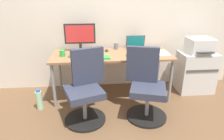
{
  "coord_description": "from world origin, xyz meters",
  "views": [
    {
      "loc": [
        -0.27,
        -2.93,
        1.6
      ],
      "look_at": [
        0.0,
        -0.05,
        0.46
      ],
      "focal_mm": 32.14,
      "sensor_mm": 36.0,
      "label": 1
    }
  ],
  "objects_px": {
    "printer": "(200,46)",
    "coffee_mug": "(62,53)",
    "office_chair_right": "(146,87)",
    "open_laptop": "(136,46)",
    "office_chair_left": "(86,90)",
    "side_cabinet": "(195,72)",
    "desktop_monitor": "(80,35)",
    "water_bottle_on_floor": "(39,100)"
  },
  "relations": [
    {
      "from": "printer",
      "to": "coffee_mug",
      "type": "height_order",
      "value": "printer"
    },
    {
      "from": "office_chair_right",
      "to": "open_laptop",
      "type": "height_order",
      "value": "office_chair_right"
    },
    {
      "from": "printer",
      "to": "office_chair_left",
      "type": "bearing_deg",
      "value": -160.21
    },
    {
      "from": "side_cabinet",
      "to": "office_chair_left",
      "type": "bearing_deg",
      "value": -160.18
    },
    {
      "from": "office_chair_right",
      "to": "printer",
      "type": "height_order",
      "value": "office_chair_right"
    },
    {
      "from": "desktop_monitor",
      "to": "open_laptop",
      "type": "relative_size",
      "value": 1.55
    },
    {
      "from": "office_chair_right",
      "to": "desktop_monitor",
      "type": "xyz_separation_m",
      "value": [
        -0.88,
        0.81,
        0.53
      ]
    },
    {
      "from": "desktop_monitor",
      "to": "water_bottle_on_floor",
      "type": "bearing_deg",
      "value": -138.18
    },
    {
      "from": "office_chair_right",
      "to": "open_laptop",
      "type": "xyz_separation_m",
      "value": [
        0.02,
        0.8,
        0.34
      ]
    },
    {
      "from": "water_bottle_on_floor",
      "to": "coffee_mug",
      "type": "relative_size",
      "value": 3.37
    },
    {
      "from": "printer",
      "to": "coffee_mug",
      "type": "distance_m",
      "value": 2.15
    },
    {
      "from": "printer",
      "to": "coffee_mug",
      "type": "relative_size",
      "value": 4.35
    },
    {
      "from": "desktop_monitor",
      "to": "printer",
      "type": "bearing_deg",
      "value": -4.85
    },
    {
      "from": "office_chair_right",
      "to": "office_chair_left",
      "type": "bearing_deg",
      "value": -179.94
    },
    {
      "from": "office_chair_right",
      "to": "open_laptop",
      "type": "distance_m",
      "value": 0.87
    },
    {
      "from": "side_cabinet",
      "to": "coffee_mug",
      "type": "distance_m",
      "value": 2.19
    },
    {
      "from": "office_chair_right",
      "to": "water_bottle_on_floor",
      "type": "relative_size",
      "value": 3.03
    },
    {
      "from": "printer",
      "to": "side_cabinet",
      "type": "bearing_deg",
      "value": 90.0
    },
    {
      "from": "coffee_mug",
      "to": "open_laptop",
      "type": "bearing_deg",
      "value": 12.12
    },
    {
      "from": "office_chair_right",
      "to": "open_laptop",
      "type": "bearing_deg",
      "value": 88.42
    },
    {
      "from": "office_chair_right",
      "to": "printer",
      "type": "xyz_separation_m",
      "value": [
        1.02,
        0.65,
        0.37
      ]
    },
    {
      "from": "coffee_mug",
      "to": "office_chair_right",
      "type": "bearing_deg",
      "value": -26.14
    },
    {
      "from": "office_chair_left",
      "to": "coffee_mug",
      "type": "relative_size",
      "value": 10.22
    },
    {
      "from": "side_cabinet",
      "to": "coffee_mug",
      "type": "xyz_separation_m",
      "value": [
        -2.15,
        -0.1,
        0.42
      ]
    },
    {
      "from": "office_chair_left",
      "to": "coffee_mug",
      "type": "xyz_separation_m",
      "value": [
        -0.34,
        0.55,
        0.33
      ]
    },
    {
      "from": "side_cabinet",
      "to": "desktop_monitor",
      "type": "bearing_deg",
      "value": 175.17
    },
    {
      "from": "side_cabinet",
      "to": "open_laptop",
      "type": "xyz_separation_m",
      "value": [
        -1.0,
        0.15,
        0.43
      ]
    },
    {
      "from": "water_bottle_on_floor",
      "to": "coffee_mug",
      "type": "xyz_separation_m",
      "value": [
        0.34,
        0.28,
        0.61
      ]
    },
    {
      "from": "water_bottle_on_floor",
      "to": "office_chair_left",
      "type": "bearing_deg",
      "value": -22.18
    },
    {
      "from": "office_chair_left",
      "to": "water_bottle_on_floor",
      "type": "xyz_separation_m",
      "value": [
        -0.68,
        0.28,
        -0.28
      ]
    },
    {
      "from": "office_chair_left",
      "to": "office_chair_right",
      "type": "bearing_deg",
      "value": 0.06
    },
    {
      "from": "printer",
      "to": "water_bottle_on_floor",
      "type": "distance_m",
      "value": 2.6
    },
    {
      "from": "office_chair_left",
      "to": "open_laptop",
      "type": "relative_size",
      "value": 3.03
    },
    {
      "from": "desktop_monitor",
      "to": "open_laptop",
      "type": "height_order",
      "value": "desktop_monitor"
    },
    {
      "from": "printer",
      "to": "desktop_monitor",
      "type": "xyz_separation_m",
      "value": [
        -1.9,
        0.16,
        0.17
      ]
    },
    {
      "from": "office_chair_right",
      "to": "desktop_monitor",
      "type": "bearing_deg",
      "value": 137.13
    },
    {
      "from": "office_chair_left",
      "to": "printer",
      "type": "distance_m",
      "value": 1.96
    },
    {
      "from": "water_bottle_on_floor",
      "to": "coffee_mug",
      "type": "height_order",
      "value": "coffee_mug"
    },
    {
      "from": "open_laptop",
      "to": "side_cabinet",
      "type": "bearing_deg",
      "value": -8.44
    },
    {
      "from": "water_bottle_on_floor",
      "to": "coffee_mug",
      "type": "bearing_deg",
      "value": 38.68
    },
    {
      "from": "desktop_monitor",
      "to": "open_laptop",
      "type": "xyz_separation_m",
      "value": [
        0.9,
        -0.01,
        -0.2
      ]
    },
    {
      "from": "printer",
      "to": "open_laptop",
      "type": "height_order",
      "value": "open_laptop"
    }
  ]
}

